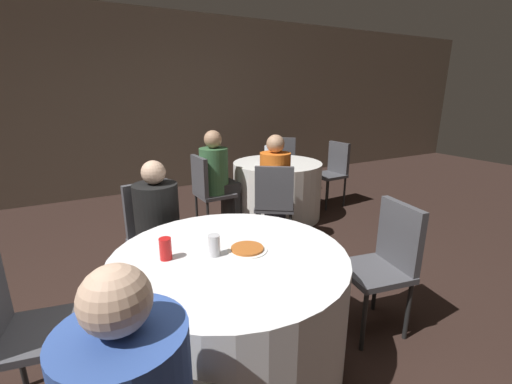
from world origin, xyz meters
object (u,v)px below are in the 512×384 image
at_px(chair_far_west, 207,187).
at_px(person_green_jacket, 220,180).
at_px(chair_near_east, 387,256).
at_px(person_orange_shirt, 275,190).
at_px(chair_near_north, 154,227).
at_px(soda_can_red, 166,249).
at_px(table_far, 277,190).
at_px(chair_far_east, 333,168).
at_px(table_near, 231,310).
at_px(soda_can_silver, 214,245).
at_px(person_black_shirt, 162,231).
at_px(bottle_far, 268,154).
at_px(chair_near_west, 13,320).
at_px(chair_far_northeast, 283,161).
at_px(chair_far_southwest, 274,199).
at_px(pizza_plate_near, 247,249).

relative_size(chair_far_west, person_green_jacket, 0.76).
bearing_deg(chair_near_east, person_orange_shirt, 7.39).
xyz_separation_m(chair_near_north, soda_can_red, (-0.13, -0.94, 0.24)).
distance_m(table_far, chair_far_east, 1.00).
xyz_separation_m(table_near, soda_can_silver, (-0.08, 0.03, 0.42)).
distance_m(table_near, person_black_shirt, 0.94).
bearing_deg(bottle_far, chair_near_west, -143.56).
bearing_deg(person_orange_shirt, chair_near_east, -59.24).
bearing_deg(table_far, person_green_jacket, -177.40).
bearing_deg(chair_far_west, bottle_far, 92.17).
bearing_deg(chair_near_north, chair_far_northeast, -154.09).
relative_size(chair_near_east, chair_near_west, 1.00).
relative_size(table_far, person_black_shirt, 1.02).
distance_m(table_far, person_green_jacket, 0.85).
height_order(chair_far_west, chair_far_southwest, same).
relative_size(chair_far_southwest, soda_can_silver, 7.40).
xyz_separation_m(chair_far_east, person_green_jacket, (-1.80, -0.08, 0.06)).
bearing_deg(table_near, chair_near_west, 169.33).
distance_m(chair_near_west, person_green_jacket, 2.58).
distance_m(chair_far_west, person_green_jacket, 0.17).
relative_size(person_green_jacket, pizza_plate_near, 5.12).
bearing_deg(person_green_jacket, table_near, -23.89).
bearing_deg(chair_near_west, person_black_shirt, 138.71).
bearing_deg(pizza_plate_near, chair_far_northeast, 53.69).
height_order(table_near, person_orange_shirt, person_orange_shirt).
bearing_deg(person_black_shirt, chair_far_southwest, -175.46).
distance_m(person_black_shirt, bottle_far, 2.03).
height_order(pizza_plate_near, soda_can_red, soda_can_red).
height_order(chair_far_west, bottle_far, bottle_far).
height_order(table_far, soda_can_red, soda_can_red).
distance_m(chair_far_southwest, person_green_jacket, 0.82).
bearing_deg(table_far, chair_near_north, -151.36).
relative_size(chair_near_east, chair_far_west, 1.00).
height_order(chair_near_east, chair_far_east, same).
bearing_deg(soda_can_silver, bottle_far, 52.76).
relative_size(table_near, chair_far_west, 1.48).
bearing_deg(soda_can_red, table_far, 45.01).
relative_size(chair_near_east, person_orange_shirt, 0.76).
distance_m(chair_far_northeast, pizza_plate_near, 3.51).
bearing_deg(person_black_shirt, chair_far_east, -167.20).
distance_m(chair_near_west, person_black_shirt, 1.13).
xyz_separation_m(table_far, chair_far_northeast, (0.59, 0.78, 0.18)).
distance_m(chair_far_southwest, pizza_plate_near, 1.56).
height_order(chair_near_north, chair_far_west, same).
relative_size(chair_near_west, person_black_shirt, 0.81).
bearing_deg(person_green_jacket, chair_far_east, 89.96).
bearing_deg(chair_far_southwest, table_near, -96.77).
height_order(chair_far_west, person_green_jacket, person_green_jacket).
relative_size(soda_can_silver, bottle_far, 0.55).
height_order(chair_far_east, chair_far_northeast, same).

